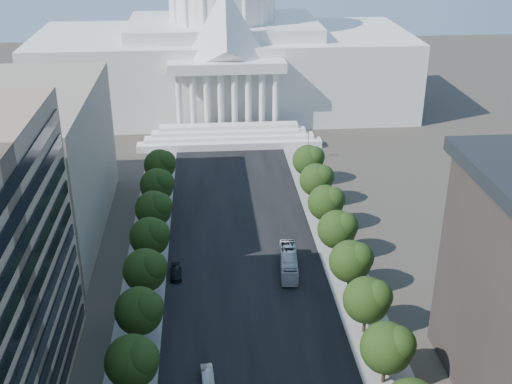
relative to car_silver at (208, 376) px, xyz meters
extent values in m
cube|color=black|center=(7.66, 39.69, -0.82)|extent=(30.00, 260.00, 0.01)
cube|color=gray|center=(-11.34, 39.69, -0.82)|extent=(8.00, 260.00, 0.02)
cube|color=gray|center=(26.66, 39.69, -0.82)|extent=(8.00, 260.00, 0.02)
cube|color=white|center=(7.66, 134.69, 11.68)|extent=(120.00, 50.00, 25.00)
cube|color=white|center=(7.66, 134.69, 26.18)|extent=(60.00, 40.00, 4.00)
cube|color=white|center=(7.66, 107.69, 19.68)|extent=(34.00, 8.00, 3.00)
cube|color=gray|center=(-40.34, 49.69, 14.18)|extent=(38.00, 52.00, 30.00)
sphere|color=black|center=(-10.34, -2.31, 5.35)|extent=(7.60, 7.60, 7.60)
sphere|color=black|center=(-9.01, -3.07, 6.49)|extent=(5.32, 5.32, 5.32)
cylinder|color=#33261C|center=(-10.34, 9.69, 0.65)|extent=(0.56, 0.56, 2.94)
sphere|color=black|center=(-10.34, 9.69, 5.35)|extent=(7.60, 7.60, 7.60)
sphere|color=black|center=(-9.01, 8.93, 6.49)|extent=(5.32, 5.32, 5.32)
cylinder|color=#33261C|center=(-10.34, 21.69, 0.65)|extent=(0.56, 0.56, 2.94)
sphere|color=black|center=(-10.34, 21.69, 5.35)|extent=(7.60, 7.60, 7.60)
sphere|color=black|center=(-9.01, 20.93, 6.49)|extent=(5.32, 5.32, 5.32)
cylinder|color=#33261C|center=(-10.34, 33.69, 0.65)|extent=(0.56, 0.56, 2.94)
sphere|color=black|center=(-10.34, 33.69, 5.35)|extent=(7.60, 7.60, 7.60)
sphere|color=black|center=(-9.01, 32.93, 6.49)|extent=(5.32, 5.32, 5.32)
cylinder|color=#33261C|center=(-10.34, 45.69, 0.65)|extent=(0.56, 0.56, 2.94)
sphere|color=black|center=(-10.34, 45.69, 5.35)|extent=(7.60, 7.60, 7.60)
sphere|color=black|center=(-9.01, 44.93, 6.49)|extent=(5.32, 5.32, 5.32)
cylinder|color=#33261C|center=(-10.34, 57.69, 0.65)|extent=(0.56, 0.56, 2.94)
sphere|color=black|center=(-10.34, 57.69, 5.35)|extent=(7.60, 7.60, 7.60)
sphere|color=black|center=(-9.01, 56.93, 6.49)|extent=(5.32, 5.32, 5.32)
cylinder|color=#33261C|center=(-10.34, 69.69, 0.65)|extent=(0.56, 0.56, 2.94)
sphere|color=black|center=(-10.34, 69.69, 5.35)|extent=(7.60, 7.60, 7.60)
sphere|color=black|center=(-9.01, 68.93, 6.49)|extent=(5.32, 5.32, 5.32)
cylinder|color=#33261C|center=(25.66, -2.31, 0.65)|extent=(0.56, 0.56, 2.94)
sphere|color=black|center=(25.66, -2.31, 5.35)|extent=(7.60, 7.60, 7.60)
sphere|color=black|center=(26.99, -3.07, 6.49)|extent=(5.32, 5.32, 5.32)
cylinder|color=#33261C|center=(25.66, 9.69, 0.65)|extent=(0.56, 0.56, 2.94)
sphere|color=black|center=(25.66, 9.69, 5.35)|extent=(7.60, 7.60, 7.60)
sphere|color=black|center=(26.99, 8.93, 6.49)|extent=(5.32, 5.32, 5.32)
cylinder|color=#33261C|center=(25.66, 21.69, 0.65)|extent=(0.56, 0.56, 2.94)
sphere|color=black|center=(25.66, 21.69, 5.35)|extent=(7.60, 7.60, 7.60)
sphere|color=black|center=(26.99, 20.93, 6.49)|extent=(5.32, 5.32, 5.32)
cylinder|color=#33261C|center=(25.66, 33.69, 0.65)|extent=(0.56, 0.56, 2.94)
sphere|color=black|center=(25.66, 33.69, 5.35)|extent=(7.60, 7.60, 7.60)
sphere|color=black|center=(26.99, 32.93, 6.49)|extent=(5.32, 5.32, 5.32)
cylinder|color=#33261C|center=(25.66, 45.69, 0.65)|extent=(0.56, 0.56, 2.94)
sphere|color=black|center=(25.66, 45.69, 5.35)|extent=(7.60, 7.60, 7.60)
sphere|color=black|center=(26.99, 44.93, 6.49)|extent=(5.32, 5.32, 5.32)
cylinder|color=#33261C|center=(25.66, 57.69, 0.65)|extent=(0.56, 0.56, 2.94)
sphere|color=black|center=(25.66, 57.69, 5.35)|extent=(7.60, 7.60, 7.60)
sphere|color=black|center=(26.99, 56.93, 6.49)|extent=(5.32, 5.32, 5.32)
cylinder|color=#33261C|center=(25.66, 69.69, 0.65)|extent=(0.56, 0.56, 2.94)
sphere|color=black|center=(25.66, 69.69, 5.35)|extent=(7.60, 7.60, 7.60)
sphere|color=black|center=(26.99, 68.93, 6.49)|extent=(5.32, 5.32, 5.32)
cylinder|color=gray|center=(28.16, 9.69, 3.68)|extent=(0.18, 0.18, 9.00)
cylinder|color=gray|center=(26.96, 9.69, 7.98)|extent=(2.40, 0.14, 0.14)
sphere|color=gray|center=(25.86, 9.69, 7.88)|extent=(0.44, 0.44, 0.44)
cylinder|color=gray|center=(28.16, 34.69, 3.68)|extent=(0.18, 0.18, 9.00)
cylinder|color=gray|center=(26.96, 34.69, 7.98)|extent=(2.40, 0.14, 0.14)
sphere|color=gray|center=(25.86, 34.69, 7.88)|extent=(0.44, 0.44, 0.44)
cylinder|color=gray|center=(28.16, 59.69, 3.68)|extent=(0.18, 0.18, 9.00)
cylinder|color=gray|center=(26.96, 59.69, 7.98)|extent=(2.40, 0.14, 0.14)
sphere|color=gray|center=(25.86, 59.69, 7.88)|extent=(0.44, 0.44, 0.44)
cylinder|color=gray|center=(28.16, 84.69, 3.68)|extent=(0.18, 0.18, 9.00)
cylinder|color=gray|center=(26.96, 84.69, 7.98)|extent=(2.40, 0.14, 0.14)
sphere|color=gray|center=(25.86, 84.69, 7.88)|extent=(0.44, 0.44, 0.44)
imported|color=#979B9E|center=(0.00, 0.00, 0.00)|extent=(2.13, 5.10, 1.64)
imported|color=black|center=(-5.51, 29.02, -0.06)|extent=(2.31, 5.32, 1.52)
imported|color=silver|center=(15.79, 29.46, 0.99)|extent=(4.15, 13.18, 3.61)
camera|label=1|loc=(0.98, -74.32, 63.88)|focal=45.00mm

